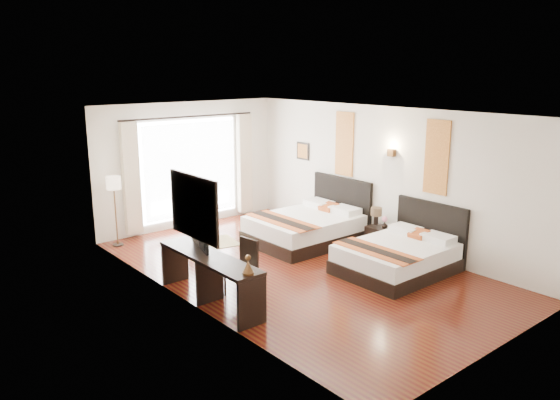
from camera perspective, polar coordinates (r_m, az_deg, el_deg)
floor at (r=9.87m, az=2.03°, el=-7.27°), size 4.50×7.50×0.01m
ceiling at (r=9.25m, az=2.18°, el=9.12°), size 4.50×7.50×0.02m
wall_headboard at (r=11.05m, az=10.83°, el=2.35°), size 0.01×7.50×2.80m
wall_desk at (r=8.18m, az=-9.72°, el=-1.56°), size 0.01×7.50×2.80m
wall_window at (r=12.45m, az=-9.47°, el=3.67°), size 4.50×0.01×2.80m
wall_entry at (r=7.22m, az=22.37°, el=-4.48°), size 4.50×0.01×2.80m
window_glass at (r=12.45m, az=-9.42°, el=3.20°), size 2.40×0.02×2.20m
sheer_curtain at (r=12.40m, az=-9.28°, el=3.17°), size 2.30×0.02×2.10m
drape_left at (r=11.72m, az=-15.28°, el=2.15°), size 0.35×0.14×2.35m
drape_right at (r=13.15m, az=-3.73°, el=3.82°), size 0.35×0.14×2.35m
art_panel_near at (r=10.24m, az=16.06°, el=4.31°), size 0.03×0.50×1.35m
art_panel_far at (r=11.67m, az=6.74°, el=5.83°), size 0.03×0.50×1.35m
wall_sconce at (r=10.80m, az=11.57°, el=4.86°), size 0.10×0.14×0.14m
mirror_frame at (r=8.01m, az=-9.00°, el=-0.74°), size 0.04×1.25×0.95m
mirror_glass at (r=8.03m, az=-8.84°, el=-0.71°), size 0.01×1.12×0.82m
bed_near at (r=9.91m, az=12.37°, el=-5.68°), size 2.00×1.56×1.13m
bed_far at (r=11.31m, az=2.93°, el=-2.80°), size 2.19×1.71×1.24m
nightstand at (r=11.00m, az=10.40°, el=-3.95°), size 0.39×0.49×0.47m
table_lamp at (r=10.91m, az=10.03°, el=-1.33°), size 0.22×0.22×0.35m
vase at (r=10.84m, az=10.86°, el=-2.41°), size 0.14×0.14×0.13m
console_desk at (r=8.49m, az=-7.36°, el=-8.18°), size 0.50×2.20×0.76m
television at (r=8.64m, az=-8.91°, el=-3.49°), size 0.34×0.83×0.48m
bronze_figurine at (r=7.53m, az=-3.35°, el=-6.89°), size 0.19×0.19×0.25m
desk_chair at (r=8.72m, az=-4.01°, el=-8.21°), size 0.47×0.47×0.90m
floor_lamp at (r=11.31m, az=-16.98°, el=1.23°), size 0.29×0.29×1.43m
side_table at (r=11.81m, az=-7.66°, el=-2.25°), size 0.53×0.53×0.61m
fruit_bowl at (r=11.69m, az=-7.73°, el=-0.74°), size 0.22×0.22×0.05m
window_chair at (r=12.10m, az=-8.40°, el=-1.80°), size 0.53×0.53×1.07m
jute_rug at (r=11.32m, az=-7.54°, el=-4.55°), size 1.32×1.03×0.01m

